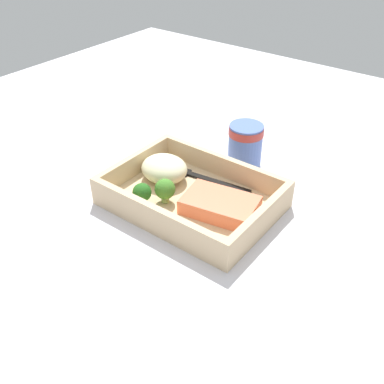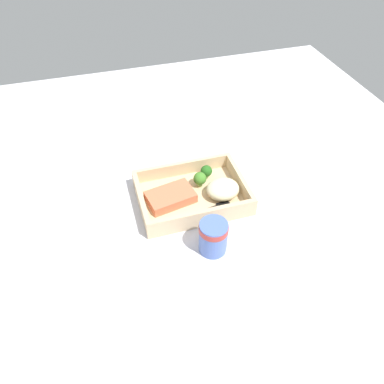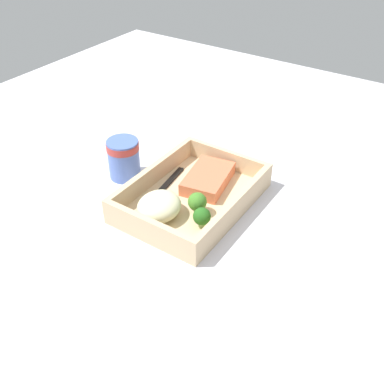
# 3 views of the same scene
# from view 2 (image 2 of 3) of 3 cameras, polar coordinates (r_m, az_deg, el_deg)

# --- Properties ---
(ground_plane) EXTENTS (1.60, 1.60, 0.02)m
(ground_plane) POSITION_cam_2_polar(r_m,az_deg,el_deg) (1.00, 0.00, -1.52)
(ground_plane) COLOR silver
(takeout_tray) EXTENTS (0.28, 0.20, 0.01)m
(takeout_tray) POSITION_cam_2_polar(r_m,az_deg,el_deg) (0.99, 0.00, -0.87)
(takeout_tray) COLOR #D1B389
(takeout_tray) RESTS_ON ground_plane
(tray_rim) EXTENTS (0.28, 0.20, 0.04)m
(tray_rim) POSITION_cam_2_polar(r_m,az_deg,el_deg) (0.97, 0.00, 0.21)
(tray_rim) COLOR #D1B389
(tray_rim) RESTS_ON takeout_tray
(salmon_fillet) EXTENTS (0.13, 0.10, 0.03)m
(salmon_fillet) POSITION_cam_2_polar(r_m,az_deg,el_deg) (0.97, -3.29, -0.72)
(salmon_fillet) COLOR #DC6F4B
(salmon_fillet) RESTS_ON takeout_tray
(mashed_potatoes) EXTENTS (0.09, 0.08, 0.04)m
(mashed_potatoes) POSITION_cam_2_polar(r_m,az_deg,el_deg) (0.97, 4.71, 0.44)
(mashed_potatoes) COLOR beige
(mashed_potatoes) RESTS_ON takeout_tray
(broccoli_floret_1) EXTENTS (0.04, 0.04, 0.04)m
(broccoli_floret_1) POSITION_cam_2_polar(r_m,az_deg,el_deg) (1.00, 1.21, 2.03)
(broccoli_floret_1) COLOR #789B53
(broccoli_floret_1) RESTS_ON takeout_tray
(broccoli_floret_2) EXTENTS (0.03, 0.03, 0.04)m
(broccoli_floret_2) POSITION_cam_2_polar(r_m,az_deg,el_deg) (1.02, 2.20, 3.18)
(broccoli_floret_2) COLOR #7F985B
(broccoli_floret_2) RESTS_ON takeout_tray
(fork) EXTENTS (0.16, 0.04, 0.00)m
(fork) POSITION_cam_2_polar(r_m,az_deg,el_deg) (0.94, 2.12, -2.89)
(fork) COLOR black
(fork) RESTS_ON takeout_tray
(paper_cup) EXTENTS (0.07, 0.07, 0.08)m
(paper_cup) POSITION_cam_2_polar(r_m,az_deg,el_deg) (0.85, 3.48, -6.62)
(paper_cup) COLOR #4F6CB9
(paper_cup) RESTS_ON ground_plane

